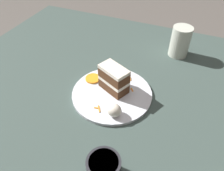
{
  "coord_description": "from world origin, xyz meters",
  "views": [
    {
      "loc": [
        -0.16,
        0.51,
        0.53
      ],
      "look_at": [
        0.04,
        0.04,
        0.06
      ],
      "focal_mm": 35.0,
      "sensor_mm": 36.0,
      "label": 1
    }
  ],
  "objects_px": {
    "plate": "(112,94)",
    "cake_slice": "(114,79)",
    "coffee_mug": "(104,169)",
    "cream_dollop": "(114,110)",
    "orange_garnish": "(93,78)",
    "drinking_glass": "(180,43)"
  },
  "relations": [
    {
      "from": "plate",
      "to": "drinking_glass",
      "type": "relative_size",
      "value": 2.18
    },
    {
      "from": "orange_garnish",
      "to": "drinking_glass",
      "type": "relative_size",
      "value": 0.43
    },
    {
      "from": "cake_slice",
      "to": "orange_garnish",
      "type": "bearing_deg",
      "value": -79.84
    },
    {
      "from": "plate",
      "to": "coffee_mug",
      "type": "xyz_separation_m",
      "value": [
        -0.09,
        0.26,
        0.03
      ]
    },
    {
      "from": "plate",
      "to": "cake_slice",
      "type": "height_order",
      "value": "cake_slice"
    },
    {
      "from": "plate",
      "to": "coffee_mug",
      "type": "bearing_deg",
      "value": 108.95
    },
    {
      "from": "cake_slice",
      "to": "cream_dollop",
      "type": "bearing_deg",
      "value": 48.28
    },
    {
      "from": "plate",
      "to": "drinking_glass",
      "type": "bearing_deg",
      "value": -115.98
    },
    {
      "from": "coffee_mug",
      "to": "drinking_glass",
      "type": "bearing_deg",
      "value": -96.5
    },
    {
      "from": "cream_dollop",
      "to": "cake_slice",
      "type": "bearing_deg",
      "value": -66.59
    },
    {
      "from": "drinking_glass",
      "to": "coffee_mug",
      "type": "xyz_separation_m",
      "value": [
        0.07,
        0.58,
        -0.01
      ]
    },
    {
      "from": "cream_dollop",
      "to": "coffee_mug",
      "type": "height_order",
      "value": "coffee_mug"
    },
    {
      "from": "coffee_mug",
      "to": "cream_dollop",
      "type": "bearing_deg",
      "value": -75.23
    },
    {
      "from": "coffee_mug",
      "to": "orange_garnish",
      "type": "bearing_deg",
      "value": -59.52
    },
    {
      "from": "cream_dollop",
      "to": "drinking_glass",
      "type": "xyz_separation_m",
      "value": [
        -0.11,
        -0.41,
        0.02
      ]
    },
    {
      "from": "drinking_glass",
      "to": "coffee_mug",
      "type": "distance_m",
      "value": 0.59
    },
    {
      "from": "cake_slice",
      "to": "drinking_glass",
      "type": "height_order",
      "value": "drinking_glass"
    },
    {
      "from": "plate",
      "to": "cream_dollop",
      "type": "distance_m",
      "value": 0.1
    },
    {
      "from": "cream_dollop",
      "to": "coffee_mug",
      "type": "xyz_separation_m",
      "value": [
        -0.05,
        0.18,
        0.01
      ]
    },
    {
      "from": "drinking_glass",
      "to": "coffee_mug",
      "type": "relative_size",
      "value": 1.53
    },
    {
      "from": "cake_slice",
      "to": "cream_dollop",
      "type": "distance_m",
      "value": 0.11
    },
    {
      "from": "cream_dollop",
      "to": "coffee_mug",
      "type": "bearing_deg",
      "value": 104.77
    }
  ]
}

